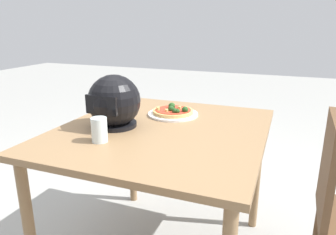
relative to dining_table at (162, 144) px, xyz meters
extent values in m
cube|color=olive|center=(0.00, 0.00, 0.07)|extent=(0.99, 1.10, 0.03)
cylinder|color=olive|center=(-0.44, -0.49, -0.32)|extent=(0.05, 0.05, 0.74)
cylinder|color=olive|center=(0.44, -0.49, -0.32)|extent=(0.05, 0.05, 0.74)
cylinder|color=olive|center=(0.44, 0.49, -0.32)|extent=(0.05, 0.05, 0.74)
cylinder|color=white|center=(0.03, -0.23, 0.09)|extent=(0.28, 0.28, 0.01)
cylinder|color=tan|center=(0.03, -0.23, 0.11)|extent=(0.23, 0.23, 0.02)
cylinder|color=red|center=(0.03, -0.23, 0.12)|extent=(0.20, 0.20, 0.00)
sphere|color=#234C1E|center=(-0.05, -0.22, 0.13)|extent=(0.04, 0.04, 0.04)
sphere|color=#234C1E|center=(-0.02, -0.18, 0.13)|extent=(0.03, 0.03, 0.03)
sphere|color=#234C1E|center=(0.03, -0.21, 0.13)|extent=(0.03, 0.03, 0.03)
sphere|color=#234C1E|center=(0.00, -0.18, 0.13)|extent=(0.03, 0.03, 0.03)
sphere|color=#234C1E|center=(0.05, -0.26, 0.13)|extent=(0.04, 0.04, 0.04)
cylinder|color=#E0D172|center=(0.00, -0.26, 0.13)|extent=(0.02, 0.02, 0.01)
cylinder|color=#E0D172|center=(0.05, -0.18, 0.13)|extent=(0.02, 0.02, 0.01)
cylinder|color=#E0D172|center=(0.10, -0.19, 0.13)|extent=(0.02, 0.02, 0.02)
sphere|color=black|center=(0.23, 0.06, 0.22)|extent=(0.26, 0.26, 0.26)
cylinder|color=black|center=(0.23, 0.06, 0.10)|extent=(0.21, 0.21, 0.02)
cube|color=black|center=(0.23, 0.17, 0.22)|extent=(0.16, 0.02, 0.09)
cylinder|color=silver|center=(0.18, 0.27, 0.14)|extent=(0.07, 0.07, 0.11)
cube|color=brown|center=(-0.76, -0.04, -0.01)|extent=(0.04, 0.38, 0.45)
cylinder|color=brown|center=(-0.78, -0.21, -0.47)|extent=(0.04, 0.04, 0.43)
camera|label=1|loc=(-0.56, 1.37, 0.59)|focal=33.67mm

